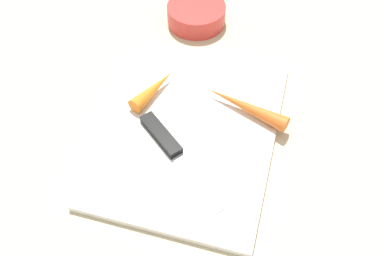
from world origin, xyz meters
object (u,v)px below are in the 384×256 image
at_px(cutting_board, 192,130).
at_px(small_bowl, 196,14).
at_px(carrot_long, 245,106).
at_px(carrot_short, 153,89).
at_px(knife, 166,141).

relative_size(cutting_board, small_bowl, 3.13).
height_order(carrot_long, carrot_short, same).
distance_m(cutting_board, knife, 0.05).
height_order(cutting_board, carrot_short, carrot_short).
xyz_separation_m(knife, small_bowl, (-0.31, -0.03, 0.00)).
bearing_deg(carrot_short, knife, -130.03).
bearing_deg(knife, small_bowl, 135.60).
xyz_separation_m(carrot_long, small_bowl, (-0.21, -0.14, -0.01)).
distance_m(carrot_long, small_bowl, 0.26).
height_order(cutting_board, carrot_long, carrot_long).
bearing_deg(carrot_long, carrot_short, 18.36).
relative_size(carrot_long, carrot_short, 1.49).
distance_m(knife, carrot_short, 0.10).
height_order(knife, carrot_short, carrot_short).
bearing_deg(knife, carrot_long, 81.24).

